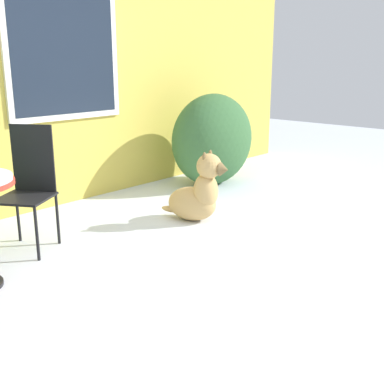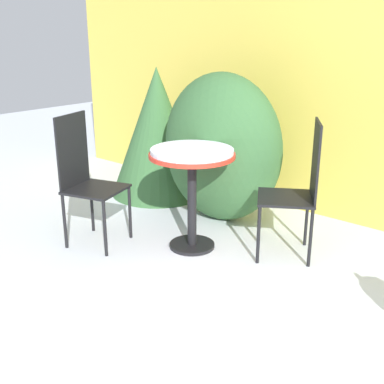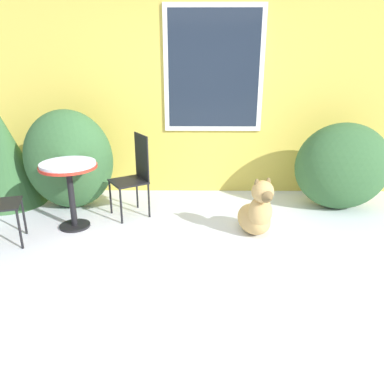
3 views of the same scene
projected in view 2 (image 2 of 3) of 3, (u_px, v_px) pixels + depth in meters
The scene contains 5 objects.
shrub_left at pixel (221, 148), 4.00m from camera, with size 1.10×0.70×1.24m.
evergreen_bush at pixel (158, 132), 4.63m from camera, with size 0.93×0.93×1.23m.
patio_table at pixel (192, 168), 3.43m from camera, with size 0.62×0.62×0.76m.
patio_chair_near_table at pixel (298, 186), 3.34m from camera, with size 0.53×0.53×0.98m.
patio_chair_far_side at pixel (86, 176), 3.57m from camera, with size 0.48×0.48×0.98m.
Camera 2 is at (0.81, -1.58, 1.56)m, focal length 45.00 mm.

